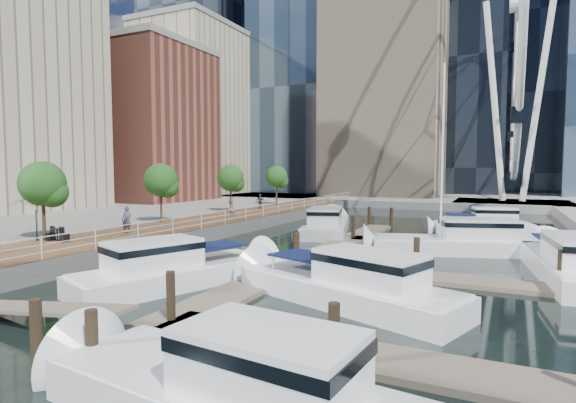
# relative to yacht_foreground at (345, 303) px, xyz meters

# --- Properties ---
(ground) EXTENTS (520.00, 520.00, 0.00)m
(ground) POSITION_rel_yacht_foreground_xyz_m (-7.39, -2.80, 0.00)
(ground) COLOR black
(ground) RESTS_ON ground
(boardwalk) EXTENTS (6.00, 60.00, 1.00)m
(boardwalk) POSITION_rel_yacht_foreground_xyz_m (-16.39, 12.20, 0.50)
(boardwalk) COLOR brown
(boardwalk) RESTS_ON ground
(seawall) EXTENTS (0.25, 60.00, 1.00)m
(seawall) POSITION_rel_yacht_foreground_xyz_m (-13.39, 12.20, 0.50)
(seawall) COLOR #595954
(seawall) RESTS_ON ground
(land_far) EXTENTS (200.00, 114.00, 1.00)m
(land_far) POSITION_rel_yacht_foreground_xyz_m (-7.39, 99.20, 0.50)
(land_far) COLOR gray
(land_far) RESTS_ON ground
(pier) EXTENTS (14.00, 12.00, 1.00)m
(pier) POSITION_rel_yacht_foreground_xyz_m (6.61, 49.20, 0.50)
(pier) COLOR gray
(pier) RESTS_ON ground
(railing) EXTENTS (0.10, 60.00, 1.05)m
(railing) POSITION_rel_yacht_foreground_xyz_m (-13.49, 12.20, 1.52)
(railing) COLOR white
(railing) RESTS_ON boardwalk
(floating_docks) EXTENTS (16.00, 34.00, 2.60)m
(floating_docks) POSITION_rel_yacht_foreground_xyz_m (0.58, 7.18, 0.49)
(floating_docks) COLOR #6D6051
(floating_docks) RESTS_ON ground
(midrise_condos) EXTENTS (19.00, 67.00, 28.00)m
(midrise_condos) POSITION_rel_yacht_foreground_xyz_m (-40.96, 24.02, 13.42)
(midrise_condos) COLOR #BCAD8E
(midrise_condos) RESTS_ON ground
(ferris_wheel) EXTENTS (5.80, 45.60, 47.80)m
(ferris_wheel) POSITION_rel_yacht_foreground_xyz_m (6.61, 49.20, 25.92)
(ferris_wheel) COLOR white
(ferris_wheel) RESTS_ON ground
(street_trees) EXTENTS (2.60, 42.60, 4.60)m
(street_trees) POSITION_rel_yacht_foreground_xyz_m (-18.79, 11.20, 4.29)
(street_trees) COLOR #3F2B1C
(street_trees) RESTS_ON ground
(yacht_foreground) EXTENTS (10.45, 5.97, 2.15)m
(yacht_foreground) POSITION_rel_yacht_foreground_xyz_m (0.00, 0.00, 0.00)
(yacht_foreground) COLOR white
(yacht_foreground) RESTS_ON ground
(pedestrian_near) EXTENTS (0.75, 0.62, 1.78)m
(pedestrian_near) POSITION_rel_yacht_foreground_xyz_m (-16.30, 5.13, 1.89)
(pedestrian_near) COLOR #434359
(pedestrian_near) RESTS_ON boardwalk
(pedestrian_mid) EXTENTS (0.64, 0.80, 1.58)m
(pedestrian_mid) POSITION_rel_yacht_foreground_xyz_m (-15.15, 15.52, 1.79)
(pedestrian_mid) COLOR gray
(pedestrian_mid) RESTS_ON boardwalk
(pedestrian_far) EXTENTS (0.95, 0.42, 1.60)m
(pedestrian_far) POSITION_rel_yacht_foreground_xyz_m (-17.38, 24.67, 1.80)
(pedestrian_far) COLOR #2D3339
(pedestrian_far) RESTS_ON boardwalk
(moored_yachts) EXTENTS (21.06, 35.32, 11.50)m
(moored_yachts) POSITION_rel_yacht_foreground_xyz_m (1.29, 10.71, 0.00)
(moored_yachts) COLOR white
(moored_yachts) RESTS_ON ground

